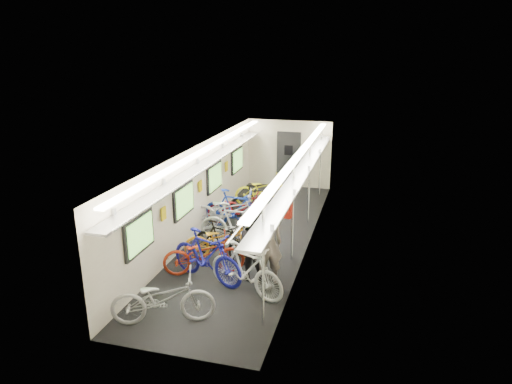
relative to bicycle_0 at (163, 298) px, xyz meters
The scene contains 16 objects.
train_car_shell 5.02m from the bicycle_0, 88.20° to the left, with size 10.00×10.00×10.00m.
bicycle_0 is the anchor object (origin of this frame).
bicycle_1 1.70m from the bicycle_0, 83.22° to the left, with size 0.54×1.91×1.15m, color navy.
bicycle_2 1.97m from the bicycle_0, 89.33° to the left, with size 0.63×1.80×0.94m, color maroon.
bicycle_3 2.72m from the bicycle_0, 86.12° to the left, with size 0.46×1.61×0.97m, color black.
bicycle_4 2.80m from the bicycle_0, 86.89° to the left, with size 0.62×1.78×0.93m, color orange.
bicycle_5 3.64m from the bicycle_0, 86.23° to the left, with size 0.53×1.87×1.13m, color silver.
bicycle_6 4.54m from the bicycle_0, 92.95° to the left, with size 0.74×2.13×1.12m, color silver.
bicycle_7 4.67m from the bicycle_0, 91.33° to the left, with size 0.53×1.89×1.13m, color #1B35A3.
bicycle_8 4.89m from the bicycle_0, 90.93° to the left, with size 0.65×1.86×0.98m, color maroon.
bicycle_9 5.75m from the bicycle_0, 87.13° to the left, with size 0.47×1.68×1.01m, color black.
bicycle_10 6.98m from the bicycle_0, 89.08° to the left, with size 0.64×1.82×0.96m, color yellow.
bicycle_11 1.79m from the bicycle_0, 49.37° to the left, with size 0.51×1.81×1.09m, color silver.
passenger_near 2.46m from the bicycle_0, 52.77° to the left, with size 0.65×0.42×1.77m, color gray.
passenger_mid 2.35m from the bicycle_0, 60.76° to the left, with size 0.79×0.61×1.62m, color black.
backpack 3.55m from the bicycle_0, 62.00° to the left, with size 0.26×0.14×0.38m, color red.
Camera 1 is at (2.97, -10.74, 4.78)m, focal length 32.00 mm.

